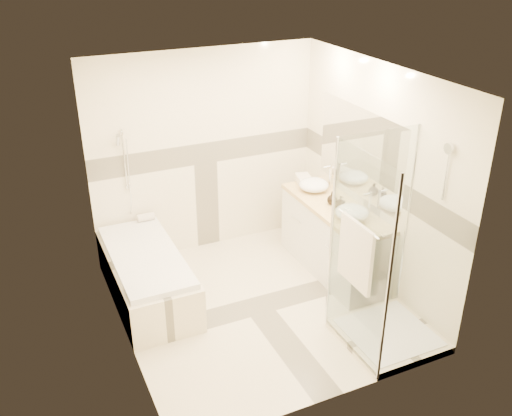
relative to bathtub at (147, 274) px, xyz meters
name	(u,v)px	position (x,y,z in m)	size (l,w,h in m)	color
room	(262,200)	(1.08, -0.64, 0.95)	(2.82, 3.02, 2.52)	beige
bathtub	(147,274)	(0.00, 0.00, 0.00)	(0.75, 1.70, 0.56)	#F0E3C0
vanity	(334,238)	(2.15, -0.35, 0.12)	(0.58, 1.62, 0.85)	white
shower_enclosure	(378,295)	(1.86, -1.62, 0.20)	(0.96, 0.93, 2.04)	#F0E3C0
vessel_sink_near	(314,185)	(2.13, 0.13, 0.61)	(0.36, 0.36, 0.14)	white
vessel_sink_far	(352,212)	(2.13, -0.70, 0.62)	(0.36, 0.36, 0.15)	white
faucet_near	(330,174)	(2.35, 0.13, 0.71)	(0.12, 0.03, 0.29)	silver
faucet_far	(369,202)	(2.35, -0.70, 0.70)	(0.11, 0.03, 0.27)	silver
amenity_bottle_a	(340,203)	(2.13, -0.46, 0.63)	(0.08, 0.08, 0.17)	black
amenity_bottle_b	(332,198)	(2.13, -0.29, 0.62)	(0.12, 0.12, 0.15)	black
folded_towels	(304,180)	(2.13, 0.37, 0.59)	(0.17, 0.28, 0.09)	white
rolled_towel	(146,217)	(0.21, 0.75, 0.30)	(0.09, 0.09, 0.20)	white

